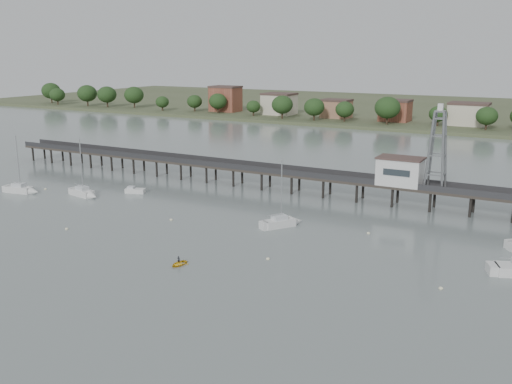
{
  "coord_description": "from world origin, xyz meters",
  "views": [
    {
      "loc": [
        51.85,
        -44.65,
        28.45
      ],
      "look_at": [
        4.05,
        42.0,
        4.0
      ],
      "focal_mm": 40.0,
      "sensor_mm": 36.0,
      "label": 1
    }
  ],
  "objects_px": {
    "pier": "(281,173)",
    "white_tender": "(135,191)",
    "sailboat_b": "(86,194)",
    "sailboat_c": "(285,222)",
    "lattice_tower": "(437,150)",
    "sailboat_a": "(24,190)",
    "yellow_dinghy": "(179,265)"
  },
  "relations": [
    {
      "from": "sailboat_c",
      "to": "white_tender",
      "type": "bearing_deg",
      "value": 114.05
    },
    {
      "from": "pier",
      "to": "sailboat_c",
      "type": "distance_m",
      "value": 25.53
    },
    {
      "from": "sailboat_a",
      "to": "white_tender",
      "type": "bearing_deg",
      "value": 18.83
    },
    {
      "from": "lattice_tower",
      "to": "yellow_dinghy",
      "type": "distance_m",
      "value": 52.8
    },
    {
      "from": "sailboat_c",
      "to": "sailboat_b",
      "type": "relative_size",
      "value": 0.97
    },
    {
      "from": "pier",
      "to": "lattice_tower",
      "type": "height_order",
      "value": "lattice_tower"
    },
    {
      "from": "pier",
      "to": "white_tender",
      "type": "height_order",
      "value": "pier"
    },
    {
      "from": "white_tender",
      "to": "lattice_tower",
      "type": "bearing_deg",
      "value": -3.36
    },
    {
      "from": "sailboat_a",
      "to": "yellow_dinghy",
      "type": "bearing_deg",
      "value": -28.75
    },
    {
      "from": "pier",
      "to": "white_tender",
      "type": "relative_size",
      "value": 34.5
    },
    {
      "from": "sailboat_a",
      "to": "pier",
      "type": "bearing_deg",
      "value": 21.35
    },
    {
      "from": "pier",
      "to": "sailboat_b",
      "type": "distance_m",
      "value": 39.98
    },
    {
      "from": "pier",
      "to": "sailboat_b",
      "type": "relative_size",
      "value": 12.15
    },
    {
      "from": "sailboat_c",
      "to": "yellow_dinghy",
      "type": "relative_size",
      "value": 4.31
    },
    {
      "from": "sailboat_c",
      "to": "sailboat_b",
      "type": "distance_m",
      "value": 43.84
    },
    {
      "from": "sailboat_b",
      "to": "white_tender",
      "type": "relative_size",
      "value": 2.84
    },
    {
      "from": "sailboat_c",
      "to": "white_tender",
      "type": "distance_m",
      "value": 37.7
    },
    {
      "from": "sailboat_a",
      "to": "sailboat_c",
      "type": "bearing_deg",
      "value": -4.7
    },
    {
      "from": "lattice_tower",
      "to": "yellow_dinghy",
      "type": "height_order",
      "value": "lattice_tower"
    },
    {
      "from": "pier",
      "to": "white_tender",
      "type": "bearing_deg",
      "value": -146.66
    },
    {
      "from": "lattice_tower",
      "to": "sailboat_a",
      "type": "bearing_deg",
      "value": -160.15
    },
    {
      "from": "sailboat_a",
      "to": "white_tender",
      "type": "relative_size",
      "value": 2.89
    },
    {
      "from": "pier",
      "to": "lattice_tower",
      "type": "bearing_deg",
      "value": 0.0
    },
    {
      "from": "sailboat_c",
      "to": "yellow_dinghy",
      "type": "bearing_deg",
      "value": -158.99
    },
    {
      "from": "sailboat_b",
      "to": "white_tender",
      "type": "xyz_separation_m",
      "value": [
        6.54,
        7.25,
        -0.16
      ]
    },
    {
      "from": "white_tender",
      "to": "yellow_dinghy",
      "type": "xyz_separation_m",
      "value": [
        32.47,
        -28.83,
        -0.48
      ]
    },
    {
      "from": "pier",
      "to": "yellow_dinghy",
      "type": "distance_m",
      "value": 46.22
    },
    {
      "from": "lattice_tower",
      "to": "sailboat_a",
      "type": "xyz_separation_m",
      "value": [
        -76.9,
        -27.76,
        -10.46
      ]
    },
    {
      "from": "yellow_dinghy",
      "to": "sailboat_b",
      "type": "bearing_deg",
      "value": 156.36
    },
    {
      "from": "sailboat_b",
      "to": "sailboat_a",
      "type": "relative_size",
      "value": 0.98
    },
    {
      "from": "sailboat_b",
      "to": "lattice_tower",
      "type": "bearing_deg",
      "value": 30.84
    },
    {
      "from": "sailboat_b",
      "to": "sailboat_c",
      "type": "bearing_deg",
      "value": 12.21
    }
  ]
}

